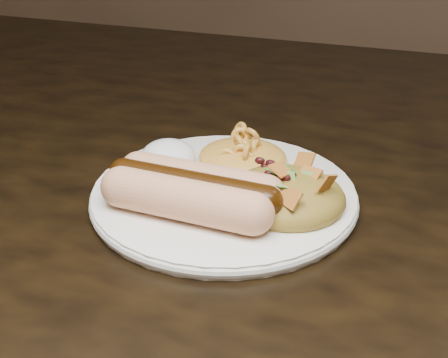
% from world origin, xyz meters
% --- Properties ---
extents(table, '(1.60, 0.90, 0.75)m').
position_xyz_m(table, '(0.00, 0.00, 0.66)').
color(table, black).
rests_on(table, floor).
extents(plate, '(0.27, 0.27, 0.01)m').
position_xyz_m(plate, '(-0.06, -0.07, 0.76)').
color(plate, white).
rests_on(plate, table).
extents(hotdog, '(0.13, 0.07, 0.03)m').
position_xyz_m(hotdog, '(-0.07, -0.11, 0.78)').
color(hotdog, tan).
rests_on(hotdog, plate).
extents(mac_and_cheese, '(0.09, 0.08, 0.03)m').
position_xyz_m(mac_and_cheese, '(-0.06, -0.01, 0.78)').
color(mac_and_cheese, '#E8C148').
rests_on(mac_and_cheese, plate).
extents(sour_cream, '(0.05, 0.05, 0.03)m').
position_xyz_m(sour_cream, '(-0.12, -0.04, 0.78)').
color(sour_cream, white).
rests_on(sour_cream, plate).
extents(taco_salad, '(0.10, 0.09, 0.04)m').
position_xyz_m(taco_salad, '(-0.00, -0.07, 0.78)').
color(taco_salad, '#A1381A').
rests_on(taco_salad, plate).
extents(fork, '(0.07, 0.16, 0.00)m').
position_xyz_m(fork, '(-0.14, -0.05, 0.75)').
color(fork, white).
rests_on(fork, table).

